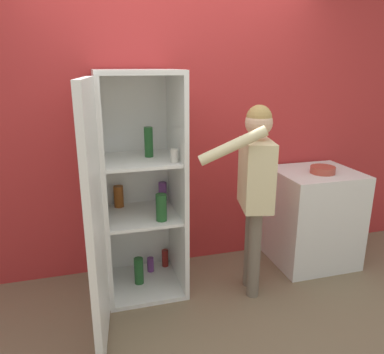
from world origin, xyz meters
TOP-DOWN VIEW (x-y plane):
  - ground_plane at (0.00, 0.00)m, footprint 12.00×12.00m
  - wall_back at (0.00, 0.98)m, footprint 7.00×0.06m
  - refrigerator at (-0.43, 0.52)m, footprint 0.75×1.26m
  - person at (0.49, 0.30)m, footprint 0.66×0.50m
  - counter at (1.25, 0.61)m, footprint 0.72×0.64m
  - bowl at (1.26, 0.54)m, footprint 0.22×0.22m

SIDE VIEW (x-z plane):
  - ground_plane at x=0.00m, z-range 0.00..0.00m
  - counter at x=1.25m, z-range 0.00..0.89m
  - refrigerator at x=-0.43m, z-range -0.01..1.77m
  - bowl at x=1.26m, z-range 0.89..0.95m
  - person at x=0.49m, z-range 0.22..1.75m
  - wall_back at x=0.00m, z-range 0.00..2.55m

